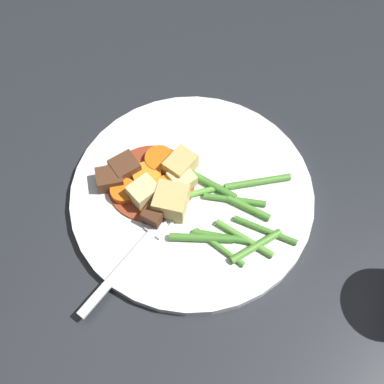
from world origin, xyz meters
The scene contains 27 objects.
ground_plane centered at (0.00, 0.00, 0.00)m, with size 3.00×3.00×0.00m, color #26282D.
dinner_plate centered at (0.00, 0.00, 0.01)m, with size 0.28×0.28×0.01m, color white.
stew_sauce centered at (0.05, 0.00, 0.01)m, with size 0.10×0.10×0.00m, color #93381E.
carrot_slice_0 centered at (0.05, -0.03, 0.02)m, with size 0.03×0.03×0.01m, color orange.
carrot_slice_1 centered at (0.03, 0.01, 0.02)m, with size 0.04×0.04×0.01m, color orange.
carrot_slice_2 centered at (0.08, 0.02, 0.02)m, with size 0.03×0.03×0.01m, color orange.
carrot_slice_3 centered at (0.06, -0.01, 0.02)m, with size 0.03×0.03×0.01m, color orange.
carrot_slice_4 centered at (0.04, 0.03, 0.02)m, with size 0.03×0.03×0.01m, color orange.
potato_chunk_0 centered at (0.02, 0.02, 0.03)m, with size 0.04×0.04×0.03m, color #DBBC6B.
potato_chunk_1 centered at (0.01, -0.01, 0.02)m, with size 0.03×0.03×0.02m, color #EAD68C.
potato_chunk_2 centered at (0.02, -0.03, 0.02)m, with size 0.03×0.04×0.02m, color #DBBC6B.
potato_chunk_3 centered at (0.05, 0.02, 0.03)m, with size 0.03×0.03×0.03m, color #EAD68C.
meat_chunk_0 centered at (0.03, 0.05, 0.02)m, with size 0.02×0.02×0.02m, color #4C2B19.
meat_chunk_1 centered at (0.08, -0.01, 0.02)m, with size 0.03×0.03×0.02m, color #56331E.
meat_chunk_2 centered at (0.10, 0.01, 0.02)m, with size 0.03×0.03×0.02m, color #56331E.
green_bean_0 centered at (-0.04, 0.05, 0.02)m, with size 0.01×0.01×0.06m, color #4C8E33.
green_bean_1 centered at (-0.07, 0.04, 0.02)m, with size 0.01×0.01×0.07m, color #66AD42.
green_bean_2 centered at (-0.01, 0.00, 0.02)m, with size 0.01×0.01×0.05m, color #66AD42.
green_bean_3 centered at (-0.09, 0.03, 0.02)m, with size 0.01×0.01×0.07m, color #4C8E33.
green_bean_4 centered at (-0.02, 0.06, 0.02)m, with size 0.01×0.01×0.07m, color #4C8E33.
green_bean_5 centered at (-0.05, 0.06, 0.02)m, with size 0.01×0.01×0.07m, color #599E38.
green_bean_6 centered at (-0.07, -0.03, 0.02)m, with size 0.01×0.01×0.08m, color #599E38.
green_bean_7 centered at (-0.08, 0.05, 0.02)m, with size 0.01×0.01×0.06m, color #599E38.
green_bean_8 centered at (-0.05, 0.00, 0.02)m, with size 0.01×0.01×0.07m, color #4C8E33.
green_bean_9 centered at (-0.07, 0.01, 0.02)m, with size 0.01×0.01×0.05m, color #599E38.
green_bean_10 centered at (-0.02, -0.01, 0.02)m, with size 0.01×0.01×0.07m, color #4C8E33.
fork centered at (0.04, 0.08, 0.01)m, with size 0.08×0.17×0.00m.
Camera 1 is at (-0.07, 0.27, 0.52)m, focal length 46.57 mm.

